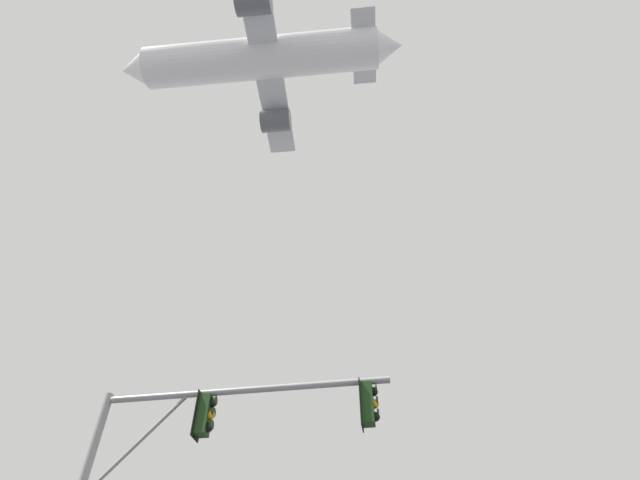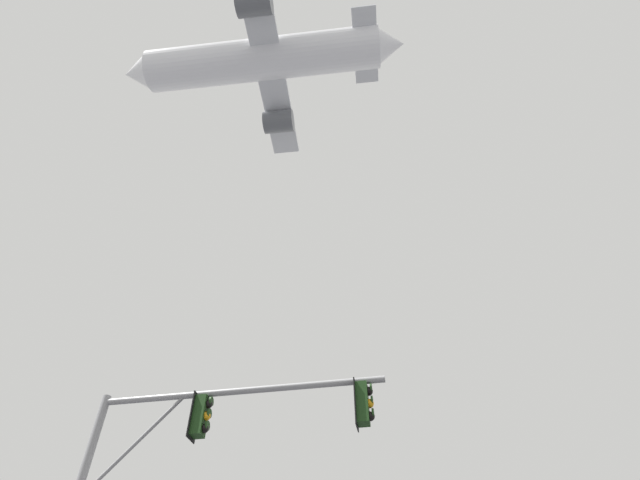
{
  "view_description": "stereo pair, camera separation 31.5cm",
  "coord_description": "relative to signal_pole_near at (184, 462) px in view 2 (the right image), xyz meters",
  "views": [
    {
      "loc": [
        0.31,
        -3.2,
        1.44
      ],
      "look_at": [
        -1.83,
        12.23,
        16.02
      ],
      "focal_mm": 27.48,
      "sensor_mm": 36.0,
      "label": 1
    },
    {
      "loc": [
        0.62,
        -3.16,
        1.44
      ],
      "look_at": [
        -1.83,
        12.23,
        16.02
      ],
      "focal_mm": 27.48,
      "sensor_mm": 36.0,
      "label": 2
    }
  ],
  "objects": [
    {
      "name": "signal_pole_near",
      "position": [
        0.0,
        0.0,
        0.0
      ],
      "size": [
        6.75,
        0.53,
        6.72
      ],
      "color": "gray",
      "rests_on": "ground"
    },
    {
      "name": "airplane",
      "position": [
        -5.26,
        12.99,
        44.97
      ],
      "size": [
        29.76,
        22.99,
        8.13
      ],
      "color": "white"
    }
  ]
}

